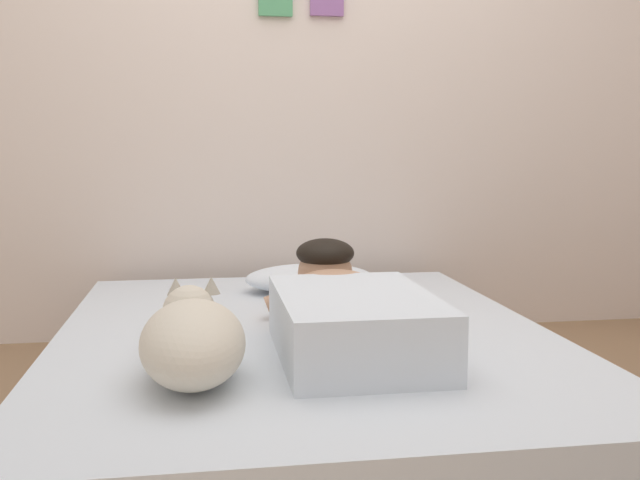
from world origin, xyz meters
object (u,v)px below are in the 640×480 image
pillow (309,278)px  coffee_cup (354,292)px  cell_phone (351,345)px  person_lying (345,308)px  dog (192,338)px  bed (304,376)px

pillow → coffee_cup: size_ratio=4.16×
cell_phone → coffee_cup: bearing=77.2°
coffee_cup → cell_phone: bearing=-102.8°
person_lying → dog: 0.51m
bed → pillow: bearing=80.2°
person_lying → coffee_cup: person_lying is taller
bed → coffee_cup: bearing=57.6°
pillow → dog: dog is taller
person_lying → bed: bearing=119.2°
person_lying → cell_phone: size_ratio=6.57×
coffee_cup → cell_phone: coffee_cup is taller
bed → dog: size_ratio=3.54×
bed → pillow: 0.66m
person_lying → cell_phone: person_lying is taller
pillow → coffee_cup: pillow is taller
pillow → coffee_cup: bearing=-59.1°
pillow → cell_phone: 0.83m
dog → coffee_cup: size_ratio=4.60×
dog → coffee_cup: (0.59, 0.82, -0.07)m
bed → pillow: (0.11, 0.62, 0.21)m
pillow → person_lying: person_lying is taller
dog → bed: bearing=51.6°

